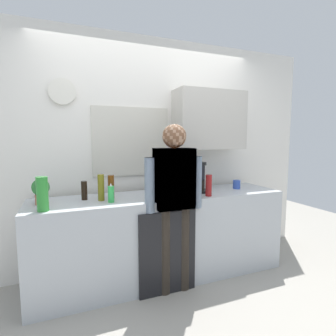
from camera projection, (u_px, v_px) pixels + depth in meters
ground_plane at (174, 290)px, 2.56m from camera, size 8.00×8.00×0.00m
kitchen_counter at (163, 236)px, 2.79m from camera, size 2.61×0.64×0.88m
dishwasher_panel at (168, 253)px, 2.46m from camera, size 0.56×0.02×0.80m
back_wall_assembly at (158, 148)px, 3.09m from camera, size 4.21×0.42×2.60m
coffee_maker at (197, 179)px, 2.88m from camera, size 0.20×0.20×0.33m
bottle_green_wine at (197, 175)px, 3.11m from camera, size 0.07×0.07×0.30m
bottle_amber_beer at (111, 187)px, 2.56m from camera, size 0.06×0.06×0.23m
bottle_red_vinegar at (209, 185)px, 2.67m from camera, size 0.06×0.06×0.22m
bottle_dark_sauce at (84, 190)px, 2.51m from camera, size 0.06×0.06×0.18m
bottle_olive_oil at (101, 188)px, 2.47m from camera, size 0.06×0.06×0.25m
bottle_clear_soda at (42, 194)px, 2.11m from camera, size 0.09×0.09×0.28m
cup_blue_mug at (237, 184)px, 3.07m from camera, size 0.08×0.08×0.10m
cup_white_mug at (154, 194)px, 2.53m from camera, size 0.08×0.08×0.09m
potted_plant at (41, 190)px, 2.33m from camera, size 0.15×0.15×0.23m
dish_soap at (111, 194)px, 2.41m from camera, size 0.06×0.06×0.18m
person_at_sink at (174, 194)px, 2.45m from camera, size 0.57×0.22×1.60m
person_guest at (174, 194)px, 2.45m from camera, size 0.57×0.22×1.60m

